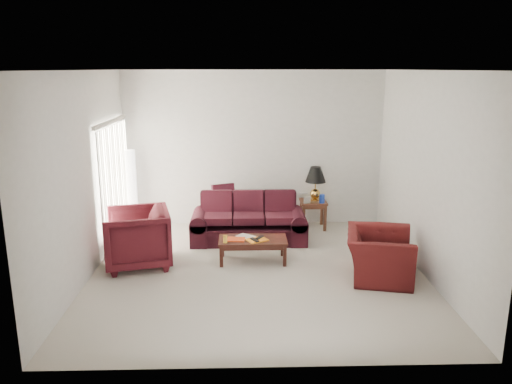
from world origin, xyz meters
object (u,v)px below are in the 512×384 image
(armchair_left, at_px, (137,238))
(floor_lamp, at_px, (131,190))
(coffee_table, at_px, (253,250))
(armchair_right, at_px, (379,255))
(end_table, at_px, (313,214))
(sofa, at_px, (249,219))

(armchair_left, bearing_deg, floor_lamp, -179.24)
(armchair_left, distance_m, coffee_table, 1.84)
(floor_lamp, distance_m, coffee_table, 2.86)
(coffee_table, bearing_deg, armchair_left, -154.99)
(floor_lamp, relative_size, armchair_right, 1.46)
(armchair_left, xyz_separation_m, armchair_right, (3.66, -0.57, -0.11))
(end_table, distance_m, armchair_right, 2.48)
(armchair_right, bearing_deg, coffee_table, 82.06)
(armchair_left, height_order, coffee_table, armchair_left)
(sofa, xyz_separation_m, armchair_left, (-1.76, -1.10, 0.04))
(floor_lamp, bearing_deg, armchair_left, -75.85)
(sofa, relative_size, end_table, 3.75)
(floor_lamp, bearing_deg, armchair_right, -29.59)
(sofa, xyz_separation_m, floor_lamp, (-2.21, 0.66, 0.37))
(floor_lamp, xyz_separation_m, coffee_table, (2.26, -1.64, -0.60))
(end_table, bearing_deg, floor_lamp, -179.04)
(sofa, height_order, end_table, sofa)
(end_table, xyz_separation_m, coffee_table, (-1.20, -1.70, -0.08))
(end_table, distance_m, coffee_table, 2.09)
(sofa, height_order, floor_lamp, floor_lamp)
(floor_lamp, height_order, armchair_right, floor_lamp)
(end_table, height_order, armchair_right, armchair_right)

